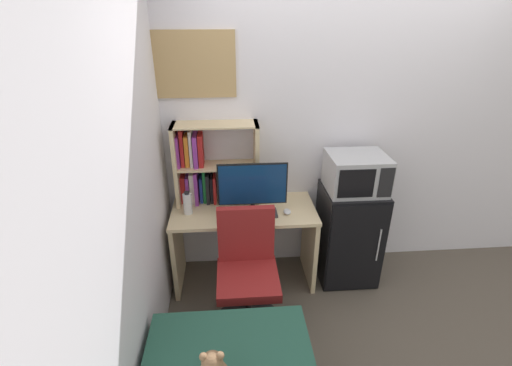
% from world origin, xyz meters
% --- Properties ---
extents(wall_back, '(6.40, 0.04, 2.60)m').
position_xyz_m(wall_back, '(0.40, 0.02, 1.30)').
color(wall_back, silver).
rests_on(wall_back, ground_plane).
extents(wall_left, '(0.04, 4.40, 2.60)m').
position_xyz_m(wall_left, '(-1.62, -1.60, 1.30)').
color(wall_left, silver).
rests_on(wall_left, ground_plane).
extents(desk, '(1.19, 0.55, 0.73)m').
position_xyz_m(desk, '(-0.95, -0.28, 0.50)').
color(desk, beige).
rests_on(desk, ground_plane).
extents(hutch_bookshelf, '(0.69, 0.23, 0.69)m').
position_xyz_m(hutch_bookshelf, '(-1.26, -0.10, 1.06)').
color(hutch_bookshelf, beige).
rests_on(hutch_bookshelf, desk).
extents(monitor, '(0.55, 0.19, 0.44)m').
position_xyz_m(monitor, '(-0.89, -0.35, 0.97)').
color(monitor, black).
rests_on(monitor, desk).
extents(keyboard, '(0.41, 0.14, 0.02)m').
position_xyz_m(keyboard, '(-0.89, -0.37, 0.74)').
color(keyboard, '#333338').
rests_on(keyboard, desk).
extents(computer_mouse, '(0.06, 0.09, 0.03)m').
position_xyz_m(computer_mouse, '(-0.61, -0.37, 0.74)').
color(computer_mouse, silver).
rests_on(computer_mouse, desk).
extents(water_bottle, '(0.07, 0.07, 0.20)m').
position_xyz_m(water_bottle, '(-1.41, -0.31, 0.82)').
color(water_bottle, silver).
rests_on(water_bottle, desk).
extents(mini_fridge, '(0.49, 0.49, 0.87)m').
position_xyz_m(mini_fridge, '(-0.03, -0.28, 0.44)').
color(mini_fridge, black).
rests_on(mini_fridge, ground_plane).
extents(microwave, '(0.47, 0.41, 0.31)m').
position_xyz_m(microwave, '(-0.03, -0.28, 1.02)').
color(microwave, '#ADADB2').
rests_on(microwave, mini_fridge).
extents(desk_chair, '(0.51, 0.51, 0.93)m').
position_xyz_m(desk_chair, '(-0.95, -0.76, 0.40)').
color(desk_chair, black).
rests_on(desk_chair, ground_plane).
extents(wall_corkboard, '(0.63, 0.02, 0.49)m').
position_xyz_m(wall_corkboard, '(-1.30, -0.01, 1.84)').
color(wall_corkboard, tan).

